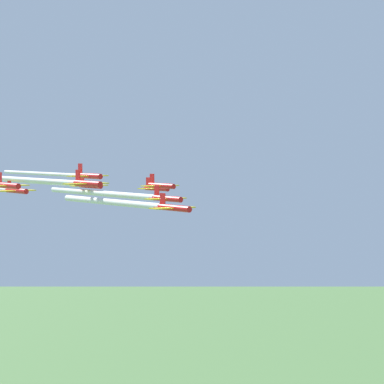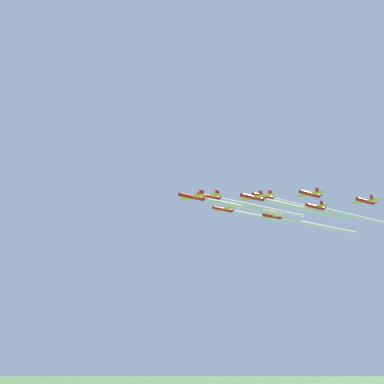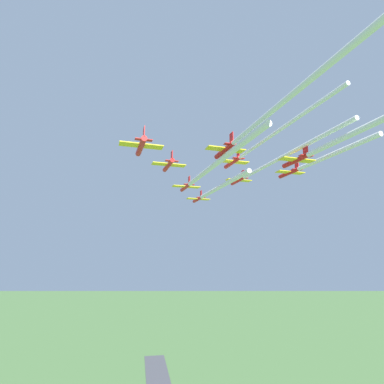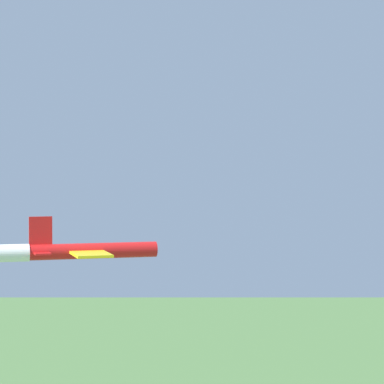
% 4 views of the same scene
% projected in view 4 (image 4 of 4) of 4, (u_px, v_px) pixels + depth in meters
% --- Properties ---
extents(jet_0, '(9.55, 9.72, 3.48)m').
position_uv_depth(jet_0, '(89.00, 250.00, 73.07)').
color(jet_0, red).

